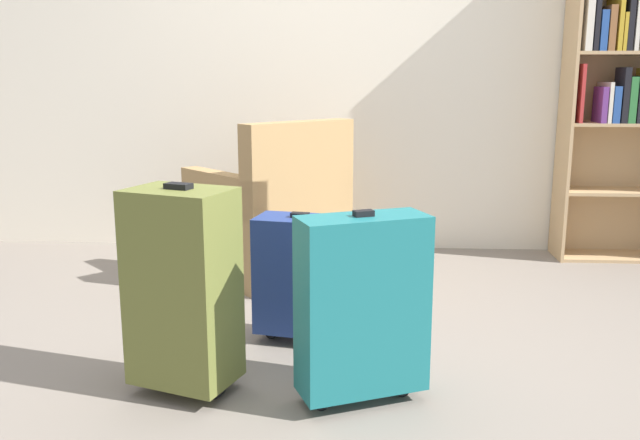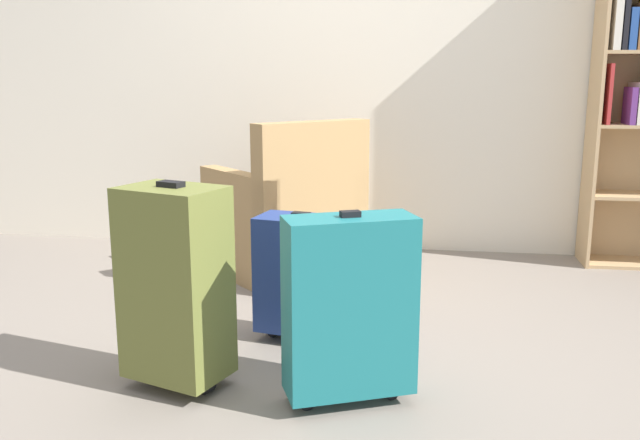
% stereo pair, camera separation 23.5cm
% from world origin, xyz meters
% --- Properties ---
extents(ground_plane, '(9.23, 9.23, 0.00)m').
position_xyz_m(ground_plane, '(0.00, 0.00, 0.00)').
color(ground_plane, slate).
extents(back_wall, '(5.28, 0.10, 2.60)m').
position_xyz_m(back_wall, '(0.00, 1.93, 1.30)').
color(back_wall, beige).
rests_on(back_wall, ground).
extents(armchair, '(0.99, 0.99, 0.90)m').
position_xyz_m(armchair, '(-0.32, 1.20, 0.32)').
color(armchair, '#9E7A4C').
rests_on(armchair, ground).
extents(mug, '(0.12, 0.08, 0.10)m').
position_xyz_m(mug, '(0.11, 1.31, 0.05)').
color(mug, '#1959A5').
rests_on(mug, ground).
extents(suitcase_olive, '(0.42, 0.36, 0.78)m').
position_xyz_m(suitcase_olive, '(-0.43, -0.30, 0.40)').
color(suitcase_olive, brown).
rests_on(suitcase_olive, ground).
extents(suitcase_navy_blue, '(0.41, 0.28, 0.57)m').
position_xyz_m(suitcase_navy_blue, '(-0.06, 0.21, 0.30)').
color(suitcase_navy_blue, navy).
rests_on(suitcase_navy_blue, ground).
extents(suitcase_teal, '(0.48, 0.35, 0.70)m').
position_xyz_m(suitcase_teal, '(0.21, -0.34, 0.36)').
color(suitcase_teal, '#19666B').
rests_on(suitcase_teal, ground).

